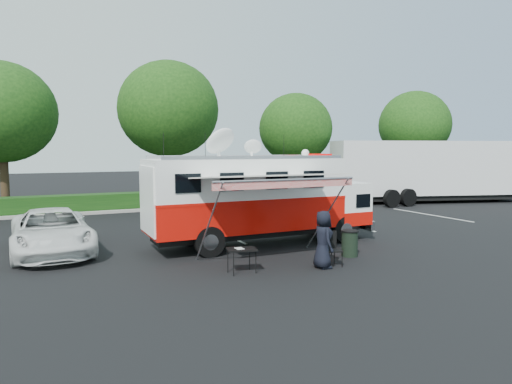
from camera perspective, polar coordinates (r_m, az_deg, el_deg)
ground_plane at (r=16.87m, az=0.73°, el=-6.58°), size 120.00×120.00×0.00m
back_border at (r=29.01m, az=-8.59°, el=8.28°), size 60.00×6.14×8.87m
stall_lines at (r=19.38m, az=-4.53°, el=-5.03°), size 24.12×5.50×0.01m
command_truck at (r=16.57m, az=0.51°, el=-0.73°), size 8.43×2.32×4.05m
awning at (r=14.01m, az=2.05°, el=1.72°), size 4.60×2.40×2.78m
white_suv at (r=16.96m, az=-24.08°, el=-6.99°), size 2.62×5.40×1.48m
person at (r=13.78m, az=8.33°, el=-9.36°), size 0.64×0.89×1.70m
folding_table at (r=12.95m, az=-1.80°, el=-7.29°), size 0.94×0.75×0.70m
folding_chair at (r=13.96m, az=9.32°, el=-6.60°), size 0.64×0.68×1.03m
trash_bin at (r=15.30m, az=11.62°, el=-6.29°), size 0.57×0.57×0.86m
semi_trailer at (r=32.37m, az=20.99°, el=2.58°), size 13.31×6.36×4.03m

